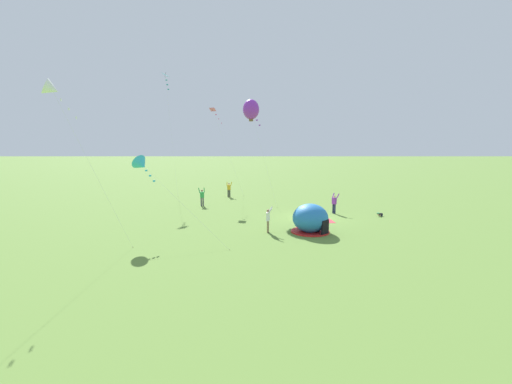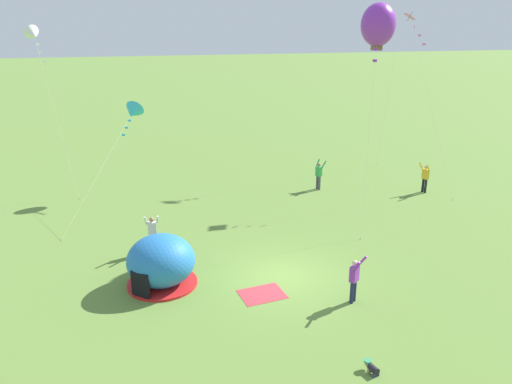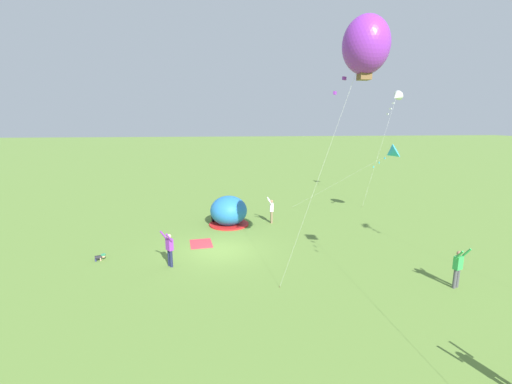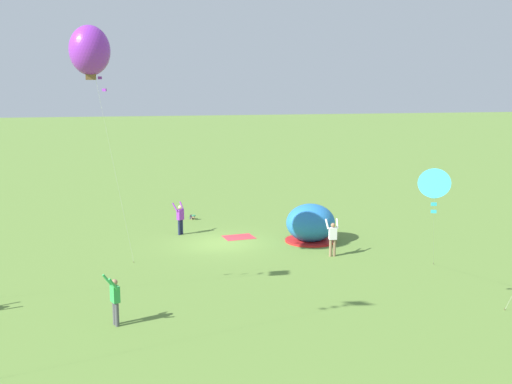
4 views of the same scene
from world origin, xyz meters
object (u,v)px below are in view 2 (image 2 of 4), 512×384
(kite_pink, at_px, (414,27))
(popup_tent, at_px, (161,262))
(person_far_back, at_px, (354,278))
(person_flying_kite, at_px, (319,174))
(kite_cyan, at_px, (133,112))
(person_strolling, at_px, (425,177))
(kite_purple, at_px, (378,25))
(person_near_tent, at_px, (152,232))
(toddler_crawling, at_px, (371,367))
(kite_white, at_px, (34,34))

(kite_pink, bearing_deg, popup_tent, -151.36)
(person_far_back, bearing_deg, person_flying_kite, 73.10)
(kite_cyan, bearing_deg, person_strolling, -15.78)
(kite_purple, bearing_deg, person_near_tent, -173.13)
(popup_tent, height_order, kite_pink, kite_pink)
(person_near_tent, distance_m, kite_purple, 14.48)
(kite_cyan, height_order, kite_purple, kite_purple)
(person_far_back, bearing_deg, kite_cyan, 114.67)
(toddler_crawling, distance_m, person_far_back, 4.09)
(kite_white, height_order, kite_purple, kite_purple)
(person_strolling, bearing_deg, kite_pink, 122.81)
(person_far_back, distance_m, kite_white, 23.53)
(person_flying_kite, height_order, kite_purple, kite_purple)
(kite_pink, bearing_deg, kite_cyan, 168.10)
(person_near_tent, height_order, kite_pink, kite_pink)
(kite_pink, relative_size, kite_cyan, 1.45)
(person_flying_kite, bearing_deg, person_near_tent, -149.02)
(toddler_crawling, bearing_deg, person_far_back, 71.72)
(kite_pink, height_order, kite_cyan, kite_pink)
(person_far_back, relative_size, person_flying_kite, 1.00)
(kite_pink, relative_size, kite_purple, 0.97)
(popup_tent, bearing_deg, kite_purple, 21.63)
(popup_tent, distance_m, kite_purple, 15.03)
(kite_pink, xyz_separation_m, kite_cyan, (-16.13, 3.40, -4.80))
(kite_white, bearing_deg, person_near_tent, -65.51)
(person_strolling, relative_size, person_flying_kite, 1.00)
(person_strolling, height_order, kite_pink, kite_pink)
(kite_pink, bearing_deg, person_far_back, -127.18)
(person_flying_kite, xyz_separation_m, kite_cyan, (-10.96, 2.49, 3.98))
(person_far_back, xyz_separation_m, kite_white, (-12.28, 18.26, 8.34))
(person_strolling, relative_size, person_far_back, 1.00)
(toddler_crawling, distance_m, person_strolling, 18.25)
(person_flying_kite, bearing_deg, person_strolling, -20.98)
(person_strolling, distance_m, kite_cyan, 18.15)
(kite_white, bearing_deg, kite_purple, -32.07)
(kite_white, bearing_deg, kite_cyan, -29.05)
(person_near_tent, xyz_separation_m, kite_pink, (15.95, 5.56, 8.78))
(person_flying_kite, bearing_deg, kite_pink, -10.02)
(person_near_tent, bearing_deg, kite_cyan, 91.14)
(popup_tent, height_order, kite_purple, kite_purple)
(popup_tent, relative_size, person_far_back, 1.49)
(kite_white, bearing_deg, toddler_crawling, -63.46)
(kite_pink, height_order, kite_purple, kite_purple)
(toddler_crawling, height_order, person_far_back, person_far_back)
(person_far_back, relative_size, kite_white, 0.19)
(person_far_back, distance_m, kite_pink, 17.39)
(kite_pink, distance_m, kite_white, 22.27)
(person_far_back, bearing_deg, kite_purple, 60.07)
(toddler_crawling, relative_size, person_strolling, 0.29)
(kite_cyan, distance_m, kite_purple, 14.65)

